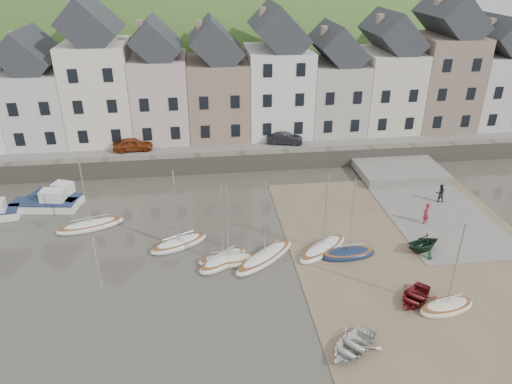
{
  "coord_description": "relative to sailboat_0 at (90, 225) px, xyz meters",
  "views": [
    {
      "loc": [
        -4.03,
        -26.36,
        19.4
      ],
      "look_at": [
        0.0,
        6.0,
        3.0
      ],
      "focal_mm": 33.48,
      "sensor_mm": 36.0,
      "label": 1
    }
  ],
  "objects": [
    {
      "name": "slipway",
      "position": [
        27.95,
        0.78,
        -0.2
      ],
      "size": [
        8.0,
        18.0,
        0.12
      ],
      "primitive_type": "cube",
      "color": "slate",
      "rests_on": "ground"
    },
    {
      "name": "car_left",
      "position": [
        2.22,
        12.28,
        2.0
      ],
      "size": [
        3.93,
        1.73,
        1.31
      ],
      "primitive_type": "imported",
      "rotation": [
        0.0,
        0.0,
        1.62
      ],
      "color": "maroon",
      "rests_on": "quay_street"
    },
    {
      "name": "rowboat_green",
      "position": [
        24.43,
        -6.38,
        0.52
      ],
      "size": [
        3.33,
        3.09,
        1.44
      ],
      "primitive_type": "imported",
      "rotation": [
        0.0,
        0.0,
        -1.26
      ],
      "color": "black",
      "rests_on": "beach"
    },
    {
      "name": "quay_land",
      "position": [
        12.95,
        24.78,
        0.49
      ],
      "size": [
        90.0,
        30.0,
        1.5
      ],
      "primitive_type": "cube",
      "color": "#385D25",
      "rests_on": "ground"
    },
    {
      "name": "hillside",
      "position": [
        7.95,
        52.78,
        -18.25
      ],
      "size": [
        134.4,
        84.0,
        84.0
      ],
      "color": "#385D25",
      "rests_on": "ground"
    },
    {
      "name": "sailboat_1",
      "position": [
        6.96,
        -3.45,
        0.0
      ],
      "size": [
        4.68,
        3.35,
        6.32
      ],
      "color": "white",
      "rests_on": "ground"
    },
    {
      "name": "sailboat_2",
      "position": [
        10.42,
        -6.03,
        0.0
      ],
      "size": [
        4.22,
        1.51,
        6.32
      ],
      "color": "beige",
      "rests_on": "ground"
    },
    {
      "name": "sailboat_6",
      "position": [
        17.3,
        -5.43,
        0.0
      ],
      "size": [
        4.79,
        4.23,
        6.32
      ],
      "color": "white",
      "rests_on": "ground"
    },
    {
      "name": "beach",
      "position": [
        23.95,
        -7.22,
        -0.23
      ],
      "size": [
        18.0,
        26.0,
        0.06
      ],
      "primitive_type": "cube",
      "color": "brown",
      "rests_on": "ground"
    },
    {
      "name": "quay_street",
      "position": [
        12.95,
        13.28,
        1.29
      ],
      "size": [
        70.0,
        7.0,
        0.1
      ],
      "primitive_type": "cube",
      "color": "slate",
      "rests_on": "quay_land"
    },
    {
      "name": "sailboat_3",
      "position": [
        10.05,
        -6.02,
        0.01
      ],
      "size": [
        4.19,
        3.75,
        6.32
      ],
      "color": "white",
      "rests_on": "ground"
    },
    {
      "name": "motorboat_0",
      "position": [
        -4.19,
        3.65,
        0.32
      ],
      "size": [
        5.65,
        2.49,
        1.7
      ],
      "color": "white",
      "rests_on": "ground"
    },
    {
      "name": "rowboat_white",
      "position": [
        16.45,
        -15.15,
        0.15
      ],
      "size": [
        4.16,
        4.04,
        0.7
      ],
      "primitive_type": "imported",
      "rotation": [
        0.0,
        0.0,
        -0.88
      ],
      "color": "silver",
      "rests_on": "beach"
    },
    {
      "name": "sailboat_0",
      "position": [
        0.0,
        0.0,
        0.0
      ],
      "size": [
        5.39,
        3.01,
        6.32
      ],
      "color": "white",
      "rests_on": "ground"
    },
    {
      "name": "sailboat_5",
      "position": [
        18.92,
        -6.29,
        0.01
      ],
      "size": [
        4.12,
        1.81,
        6.32
      ],
      "color": "#152343",
      "rests_on": "ground"
    },
    {
      "name": "seawall",
      "position": [
        12.95,
        9.78,
        0.64
      ],
      "size": [
        70.0,
        1.2,
        1.8
      ],
      "primitive_type": "cube",
      "color": "slate",
      "rests_on": "ground"
    },
    {
      "name": "person_dark",
      "position": [
        29.15,
        0.73,
        0.67
      ],
      "size": [
        0.86,
        0.72,
        1.61
      ],
      "primitive_type": "imported",
      "rotation": [
        0.0,
        0.0,
        3.0
      ],
      "color": "black",
      "rests_on": "slipway"
    },
    {
      "name": "sailboat_7",
      "position": [
        23.16,
        -12.55,
        0.01
      ],
      "size": [
        3.92,
        2.23,
        6.32
      ],
      "color": "beige",
      "rests_on": "ground"
    },
    {
      "name": "car_right",
      "position": [
        17.64,
        12.28,
        1.95
      ],
      "size": [
        3.88,
        2.1,
        1.21
      ],
      "primitive_type": "imported",
      "rotation": [
        0.0,
        0.0,
        1.34
      ],
      "color": "black",
      "rests_on": "quay_street"
    },
    {
      "name": "rowboat_red",
      "position": [
        21.55,
        -11.56,
        0.11
      ],
      "size": [
        3.68,
        3.67,
        0.63
      ],
      "primitive_type": "imported",
      "rotation": [
        0.0,
        0.0,
        -0.79
      ],
      "color": "maroon",
      "rests_on": "beach"
    },
    {
      "name": "townhouse_terrace",
      "position": [
        14.71,
        16.78,
        7.06
      ],
      "size": [
        61.05,
        8.0,
        13.93
      ],
      "color": "white",
      "rests_on": "quay_land"
    },
    {
      "name": "ground",
      "position": [
        12.95,
        -7.22,
        -0.26
      ],
      "size": [
        160.0,
        160.0,
        0.0
      ],
      "primitive_type": "plane",
      "color": "#433D34",
      "rests_on": "ground"
    },
    {
      "name": "motorboat_2",
      "position": [
        -3.54,
        4.89,
        0.32
      ],
      "size": [
        4.81,
        3.33,
        1.7
      ],
      "color": "white",
      "rests_on": "ground"
    },
    {
      "name": "person_red",
      "position": [
        26.29,
        -2.67,
        0.76
      ],
      "size": [
        0.79,
        0.72,
        1.8
      ],
      "primitive_type": "imported",
      "rotation": [
        0.0,
        0.0,
        3.7
      ],
      "color": "#A01D36",
      "rests_on": "slipway"
    },
    {
      "name": "sailboat_4",
      "position": [
        12.98,
        -5.99,
        -0.0
      ],
      "size": [
        5.3,
        4.86,
        6.32
      ],
      "color": "white",
      "rests_on": "ground"
    }
  ]
}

